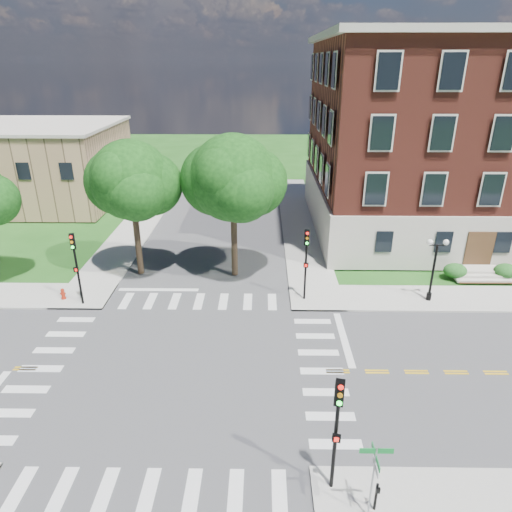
{
  "coord_description": "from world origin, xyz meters",
  "views": [
    {
      "loc": [
        4.11,
        -19.01,
        14.58
      ],
      "look_at": [
        3.74,
        7.38,
        3.2
      ],
      "focal_mm": 32.0,
      "sensor_mm": 36.0,
      "label": 1
    }
  ],
  "objects_px": {
    "traffic_signal_nw": "(76,260)",
    "twin_lamp_west": "(434,266)",
    "push_button_post": "(376,496)",
    "traffic_signal_se": "(337,422)",
    "traffic_signal_ne": "(306,256)",
    "street_sign_pole": "(374,470)",
    "fire_hydrant": "(63,294)"
  },
  "relations": [
    {
      "from": "traffic_signal_se",
      "to": "traffic_signal_nw",
      "type": "height_order",
      "value": "same"
    },
    {
      "from": "twin_lamp_west",
      "to": "push_button_post",
      "type": "height_order",
      "value": "twin_lamp_west"
    },
    {
      "from": "traffic_signal_ne",
      "to": "push_button_post",
      "type": "distance_m",
      "value": 15.54
    },
    {
      "from": "fire_hydrant",
      "to": "twin_lamp_west",
      "type": "bearing_deg",
      "value": 0.52
    },
    {
      "from": "traffic_signal_se",
      "to": "twin_lamp_west",
      "type": "relative_size",
      "value": 1.13
    },
    {
      "from": "traffic_signal_se",
      "to": "traffic_signal_ne",
      "type": "bearing_deg",
      "value": 89.22
    },
    {
      "from": "push_button_post",
      "to": "traffic_signal_nw",
      "type": "bearing_deg",
      "value": 137.05
    },
    {
      "from": "fire_hydrant",
      "to": "street_sign_pole",
      "type": "bearing_deg",
      "value": -42.48
    },
    {
      "from": "traffic_signal_nw",
      "to": "fire_hydrant",
      "type": "distance_m",
      "value": 3.16
    },
    {
      "from": "traffic_signal_ne",
      "to": "fire_hydrant",
      "type": "distance_m",
      "value": 16.07
    },
    {
      "from": "traffic_signal_ne",
      "to": "street_sign_pole",
      "type": "relative_size",
      "value": 1.55
    },
    {
      "from": "traffic_signal_se",
      "to": "traffic_signal_nw",
      "type": "bearing_deg",
      "value": 136.29
    },
    {
      "from": "traffic_signal_ne",
      "to": "fire_hydrant",
      "type": "height_order",
      "value": "traffic_signal_ne"
    },
    {
      "from": "traffic_signal_ne",
      "to": "push_button_post",
      "type": "height_order",
      "value": "traffic_signal_ne"
    },
    {
      "from": "traffic_signal_se",
      "to": "traffic_signal_nw",
      "type": "distance_m",
      "value": 19.58
    },
    {
      "from": "traffic_signal_se",
      "to": "twin_lamp_west",
      "type": "xyz_separation_m",
      "value": [
        8.33,
        14.36,
        -0.66
      ]
    },
    {
      "from": "traffic_signal_ne",
      "to": "street_sign_pole",
      "type": "xyz_separation_m",
      "value": [
        0.9,
        -15.56,
        -0.88
      ]
    },
    {
      "from": "traffic_signal_ne",
      "to": "traffic_signal_nw",
      "type": "height_order",
      "value": "same"
    },
    {
      "from": "traffic_signal_nw",
      "to": "twin_lamp_west",
      "type": "xyz_separation_m",
      "value": [
        22.48,
        0.83,
        -0.66
      ]
    },
    {
      "from": "street_sign_pole",
      "to": "fire_hydrant",
      "type": "bearing_deg",
      "value": 137.52
    },
    {
      "from": "traffic_signal_nw",
      "to": "twin_lamp_west",
      "type": "relative_size",
      "value": 1.13
    },
    {
      "from": "twin_lamp_west",
      "to": "traffic_signal_nw",
      "type": "bearing_deg",
      "value": -177.89
    },
    {
      "from": "traffic_signal_nw",
      "to": "traffic_signal_ne",
      "type": "bearing_deg",
      "value": 3.39
    },
    {
      "from": "traffic_signal_ne",
      "to": "traffic_signal_nw",
      "type": "xyz_separation_m",
      "value": [
        -14.35,
        -0.85,
        0.0
      ]
    },
    {
      "from": "traffic_signal_nw",
      "to": "street_sign_pole",
      "type": "height_order",
      "value": "traffic_signal_nw"
    },
    {
      "from": "traffic_signal_se",
      "to": "street_sign_pole",
      "type": "bearing_deg",
      "value": -47.21
    },
    {
      "from": "push_button_post",
      "to": "traffic_signal_ne",
      "type": "bearing_deg",
      "value": 94.43
    },
    {
      "from": "traffic_signal_nw",
      "to": "fire_hydrant",
      "type": "height_order",
      "value": "traffic_signal_nw"
    },
    {
      "from": "twin_lamp_west",
      "to": "traffic_signal_se",
      "type": "bearing_deg",
      "value": -120.13
    },
    {
      "from": "push_button_post",
      "to": "fire_hydrant",
      "type": "relative_size",
      "value": 1.6
    },
    {
      "from": "twin_lamp_west",
      "to": "street_sign_pole",
      "type": "bearing_deg",
      "value": -114.96
    },
    {
      "from": "traffic_signal_ne",
      "to": "push_button_post",
      "type": "relative_size",
      "value": 4.0
    }
  ]
}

